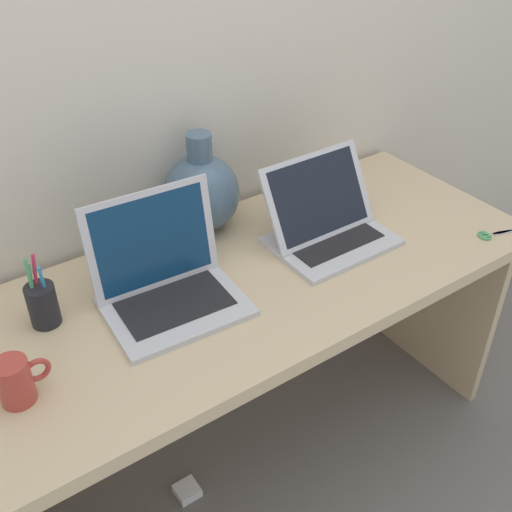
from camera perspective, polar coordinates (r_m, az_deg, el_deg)
name	(u,v)px	position (r m, az deg, el deg)	size (l,w,h in m)	color
ground_plane	(256,446)	(2.15, 0.00, -17.05)	(6.00, 6.00, 0.00)	slate
back_wall	(175,55)	(1.71, -7.46, 17.84)	(4.40, 0.04, 2.40)	beige
desk	(256,314)	(1.73, 0.00, -5.37)	(1.58, 0.66, 0.72)	#D1B78C
laptop_left	(164,275)	(1.53, -8.42, -1.74)	(0.34, 0.28, 0.27)	silver
laptop_right	(325,220)	(1.75, 6.38, 3.28)	(0.33, 0.25, 0.23)	silver
green_vase	(202,192)	(1.77, -5.02, 5.92)	(0.22, 0.22, 0.29)	slate
coffee_mug	(16,381)	(1.37, -21.19, -10.65)	(0.11, 0.07, 0.10)	#B23D33
pen_cup	(42,304)	(1.53, -19.03, -4.18)	(0.07, 0.07, 0.19)	black
scissors	(493,234)	(1.91, 20.96, 1.90)	(0.15, 0.07, 0.01)	#B7B7BC
power_brick	(187,491)	(2.05, -6.34, -20.63)	(0.07, 0.07, 0.03)	white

